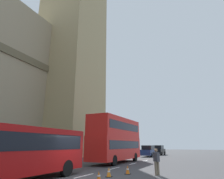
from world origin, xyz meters
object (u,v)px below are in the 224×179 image
object	(u,v)px
traffic_cone_middle	(109,172)
traffic_cone_east	(128,170)
pedestrian_by_kerb	(157,161)
double_decker_bus	(116,138)
sedan_lead	(149,151)
sedan_trailing	(159,150)
traffic_cone_west	(99,177)

from	to	relation	value
traffic_cone_middle	traffic_cone_east	world-z (taller)	same
traffic_cone_middle	pedestrian_by_kerb	size ratio (longest dim) A/B	0.34
double_decker_bus	traffic_cone_east	size ratio (longest dim) A/B	16.22
double_decker_bus	pedestrian_by_kerb	distance (m)	9.60
traffic_cone_middle	traffic_cone_east	xyz separation A→B (m)	(1.63, -0.62, 0.00)
sedan_lead	traffic_cone_middle	bearing A→B (deg)	-170.71
traffic_cone_middle	traffic_cone_east	distance (m)	1.75
pedestrian_by_kerb	sedan_trailing	bearing A→B (deg)	12.56
traffic_cone_east	pedestrian_by_kerb	bearing A→B (deg)	-80.38
sedan_trailing	traffic_cone_middle	size ratio (longest dim) A/B	7.59
sedan_lead	pedestrian_by_kerb	size ratio (longest dim) A/B	2.60
traffic_cone_east	pedestrian_by_kerb	xyz separation A→B (m)	(0.33, -1.96, 0.63)
traffic_cone_east	traffic_cone_west	bearing A→B (deg)	174.91
traffic_cone_west	traffic_cone_middle	xyz separation A→B (m)	(1.82, 0.32, 0.00)
traffic_cone_west	double_decker_bus	bearing A→B (deg)	20.10
double_decker_bus	pedestrian_by_kerb	xyz separation A→B (m)	(-7.07, -6.24, -1.80)
traffic_cone_west	pedestrian_by_kerb	xyz separation A→B (m)	(3.78, -2.27, 0.63)
sedan_lead	traffic_cone_west	world-z (taller)	sedan_lead
double_decker_bus	traffic_cone_middle	size ratio (longest dim) A/B	16.22
double_decker_bus	traffic_cone_west	world-z (taller)	double_decker_bus
traffic_cone_west	traffic_cone_middle	world-z (taller)	same
sedan_lead	sedan_trailing	distance (m)	6.57
sedan_lead	traffic_cone_middle	xyz separation A→B (m)	(-22.20, -3.63, -0.63)
traffic_cone_west	pedestrian_by_kerb	distance (m)	4.46
double_decker_bus	sedan_trailing	bearing A→B (deg)	-0.80
sedan_lead	traffic_cone_east	xyz separation A→B (m)	(-20.56, -4.25, -0.63)
sedan_trailing	pedestrian_by_kerb	distance (m)	27.45
traffic_cone_middle	traffic_cone_east	bearing A→B (deg)	-20.89
sedan_lead	sedan_trailing	xyz separation A→B (m)	(6.57, -0.24, 0.00)
traffic_cone_east	sedan_lead	bearing A→B (deg)	11.68
double_decker_bus	sedan_trailing	distance (m)	19.81
traffic_cone_middle	pedestrian_by_kerb	world-z (taller)	pedestrian_by_kerb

